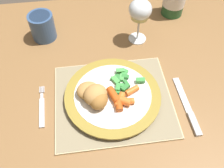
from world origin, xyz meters
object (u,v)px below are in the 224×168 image
at_px(table_knife, 189,110).
at_px(wine_glass, 140,12).
at_px(dining_table, 128,98).
at_px(drinking_cup, 42,26).
at_px(fork, 42,110).
at_px(dinner_plate, 113,96).

bearing_deg(table_knife, wine_glass, 105.80).
height_order(dining_table, wine_glass, wine_glass).
xyz_separation_m(table_knife, drinking_cup, (-0.40, 0.36, 0.04)).
bearing_deg(dining_table, table_knife, -40.98).
distance_m(fork, wine_glass, 0.42).
distance_m(dining_table, fork, 0.29).
bearing_deg(wine_glass, fork, -142.12).
bearing_deg(fork, table_knife, -7.88).
relative_size(fork, table_knife, 0.68).
distance_m(dinner_plate, drinking_cup, 0.35).
bearing_deg(table_knife, dinner_plate, 162.04).
xyz_separation_m(dinner_plate, drinking_cup, (-0.20, 0.29, 0.03)).
bearing_deg(dining_table, fork, -165.10).
bearing_deg(wine_glass, drinking_cup, 170.27).
relative_size(dining_table, fork, 9.55).
bearing_deg(drinking_cup, dinner_plate, -55.66).
height_order(dining_table, dinner_plate, dinner_plate).
bearing_deg(fork, wine_glass, 37.88).
xyz_separation_m(dining_table, table_knife, (0.14, -0.13, 0.10)).
height_order(fork, drinking_cup, drinking_cup).
relative_size(dinner_plate, table_knife, 1.39).
height_order(dinner_plate, drinking_cup, drinking_cup).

